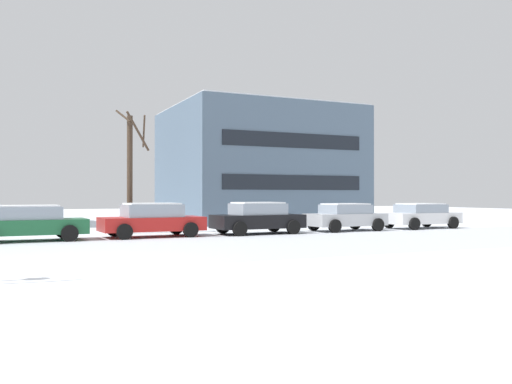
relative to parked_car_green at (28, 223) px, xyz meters
name	(u,v)px	position (x,y,z in m)	size (l,w,h in m)	color
ground_plane	(81,266)	(0.92, -8.57, -0.72)	(120.00, 120.00, 0.00)	white
road_surface	(67,253)	(0.92, -5.15, -0.71)	(80.00, 8.83, 0.00)	silver
parked_car_green	(28,223)	(0.00, 0.00, 0.00)	(4.38, 2.20, 1.40)	#1E6038
parked_car_red	(152,220)	(4.89, 0.15, 0.02)	(4.36, 2.26, 1.45)	red
parked_car_black	(258,218)	(9.77, -0.08, 0.03)	(4.21, 2.20, 1.46)	black
parked_car_silver	(345,217)	(14.66, 0.02, -0.01)	(4.02, 2.18, 1.37)	silver
parked_car_white	(421,215)	(19.55, 0.10, -0.02)	(4.25, 2.27, 1.35)	white
tree_far_right	(131,170)	(4.49, 2.64, 2.26)	(1.52, 1.43, 5.75)	#423326
building_far_right	(258,165)	(15.22, 11.68, 3.18)	(11.86, 10.76, 7.79)	slate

